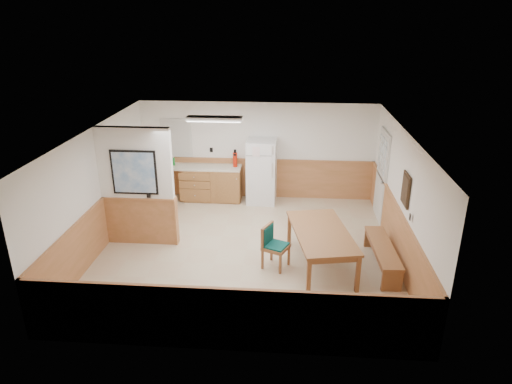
# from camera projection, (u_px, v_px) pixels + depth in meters

# --- Properties ---
(ground) EXTENTS (6.00, 6.00, 0.00)m
(ground) POSITION_uv_depth(u_px,v_px,m) (247.00, 250.00, 9.40)
(ground) COLOR #C6B08E
(ground) RESTS_ON ground
(ceiling) EXTENTS (6.00, 6.00, 0.02)m
(ceiling) POSITION_uv_depth(u_px,v_px,m) (246.00, 132.00, 8.48)
(ceiling) COLOR white
(ceiling) RESTS_ON back_wall
(back_wall) EXTENTS (6.00, 0.02, 2.50)m
(back_wall) POSITION_uv_depth(u_px,v_px,m) (258.00, 151.00, 11.72)
(back_wall) COLOR white
(back_wall) RESTS_ON ground
(right_wall) EXTENTS (0.02, 6.00, 2.50)m
(right_wall) POSITION_uv_depth(u_px,v_px,m) (402.00, 199.00, 8.72)
(right_wall) COLOR white
(right_wall) RESTS_ON ground
(left_wall) EXTENTS (0.02, 6.00, 2.50)m
(left_wall) POSITION_uv_depth(u_px,v_px,m) (98.00, 190.00, 9.15)
(left_wall) COLOR white
(left_wall) RESTS_ON ground
(wainscot_back) EXTENTS (6.00, 0.04, 1.00)m
(wainscot_back) POSITION_uv_depth(u_px,v_px,m) (257.00, 178.00, 11.98)
(wainscot_back) COLOR #C0794C
(wainscot_back) RESTS_ON ground
(wainscot_right) EXTENTS (0.04, 6.00, 1.00)m
(wainscot_right) POSITION_uv_depth(u_px,v_px,m) (396.00, 234.00, 9.00)
(wainscot_right) COLOR #C0794C
(wainscot_right) RESTS_ON ground
(wainscot_left) EXTENTS (0.04, 6.00, 1.00)m
(wainscot_left) POSITION_uv_depth(u_px,v_px,m) (103.00, 223.00, 9.43)
(wainscot_left) COLOR #C0794C
(wainscot_left) RESTS_ON ground
(partition_wall) EXTENTS (1.50, 0.20, 2.50)m
(partition_wall) POSITION_uv_depth(u_px,v_px,m) (137.00, 188.00, 9.29)
(partition_wall) COLOR white
(partition_wall) RESTS_ON ground
(kitchen_counter) EXTENTS (2.20, 0.61, 1.00)m
(kitchen_counter) POSITION_uv_depth(u_px,v_px,m) (210.00, 183.00, 11.80)
(kitchen_counter) COLOR olive
(kitchen_counter) RESTS_ON ground
(exterior_door) EXTENTS (0.07, 1.02, 2.15)m
(exterior_door) POSITION_uv_depth(u_px,v_px,m) (381.00, 175.00, 10.56)
(exterior_door) COLOR silver
(exterior_door) RESTS_ON ground
(kitchen_window) EXTENTS (0.80, 0.04, 1.00)m
(kitchen_window) POSITION_uv_depth(u_px,v_px,m) (176.00, 138.00, 11.74)
(kitchen_window) COLOR silver
(kitchen_window) RESTS_ON back_wall
(wall_painting) EXTENTS (0.04, 0.50, 0.60)m
(wall_painting) POSITION_uv_depth(u_px,v_px,m) (406.00, 190.00, 8.34)
(wall_painting) COLOR black
(wall_painting) RESTS_ON right_wall
(fluorescent_fixture) EXTENTS (1.20, 0.30, 0.09)m
(fluorescent_fixture) POSITION_uv_depth(u_px,v_px,m) (214.00, 119.00, 9.76)
(fluorescent_fixture) COLOR silver
(fluorescent_fixture) RESTS_ON ceiling
(refrigerator) EXTENTS (0.75, 0.73, 1.64)m
(refrigerator) POSITION_uv_depth(u_px,v_px,m) (262.00, 172.00, 11.53)
(refrigerator) COLOR white
(refrigerator) RESTS_ON ground
(dining_table) EXTENTS (1.34, 2.12, 0.75)m
(dining_table) POSITION_uv_depth(u_px,v_px,m) (321.00, 235.00, 8.58)
(dining_table) COLOR olive
(dining_table) RESTS_ON ground
(dining_bench) EXTENTS (0.45, 1.74, 0.45)m
(dining_bench) POSITION_uv_depth(u_px,v_px,m) (383.00, 251.00, 8.66)
(dining_bench) COLOR olive
(dining_bench) RESTS_ON ground
(dining_chair) EXTENTS (0.72, 0.62, 0.85)m
(dining_chair) POSITION_uv_depth(u_px,v_px,m) (272.00, 243.00, 8.65)
(dining_chair) COLOR olive
(dining_chair) RESTS_ON ground
(fire_extinguisher) EXTENTS (0.11, 0.11, 0.45)m
(fire_extinguisher) POSITION_uv_depth(u_px,v_px,m) (235.00, 159.00, 11.57)
(fire_extinguisher) COLOR red
(fire_extinguisher) RESTS_ON kitchen_counter
(soap_bottle) EXTENTS (0.08, 0.08, 0.20)m
(soap_bottle) POSITION_uv_depth(u_px,v_px,m) (174.00, 161.00, 11.70)
(soap_bottle) COLOR #167C29
(soap_bottle) RESTS_ON kitchen_counter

